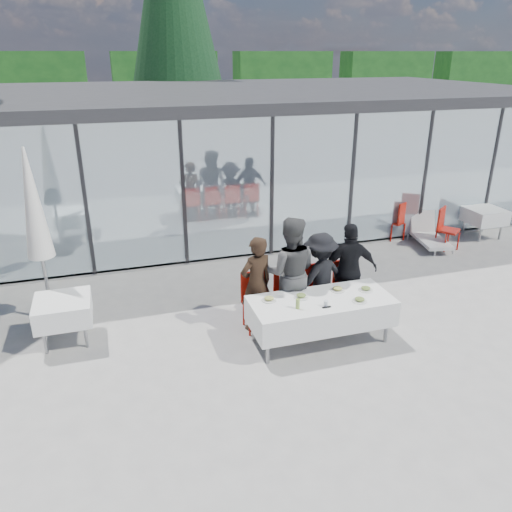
{
  "coord_description": "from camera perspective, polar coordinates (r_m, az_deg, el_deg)",
  "views": [
    {
      "loc": [
        -2.45,
        -6.06,
        4.34
      ],
      "look_at": [
        -0.2,
        1.2,
        1.23
      ],
      "focal_mm": 35.0,
      "sensor_mm": 36.0,
      "label": 1
    }
  ],
  "objects": [
    {
      "name": "spare_chair_a",
      "position": [
        12.6,
        20.79,
        3.22
      ],
      "size": [
        0.62,
        0.62,
        0.97
      ],
      "color": "red",
      "rests_on": "ground"
    },
    {
      "name": "conifer_tree",
      "position": [
        19.36,
        -9.41,
        26.89
      ],
      "size": [
        4.0,
        4.0,
        10.5
      ],
      "color": "#382316",
      "rests_on": "ground"
    },
    {
      "name": "diner_chair_b",
      "position": [
        8.53,
        3.65,
        -4.26
      ],
      "size": [
        0.44,
        0.44,
        0.97
      ],
      "color": "red",
      "rests_on": "ground"
    },
    {
      "name": "spare_table_left",
      "position": [
        8.51,
        -21.17,
        -5.8
      ],
      "size": [
        0.86,
        0.86,
        0.74
      ],
      "color": "white",
      "rests_on": "ground"
    },
    {
      "name": "diner_d",
      "position": [
        8.77,
        10.6,
        -1.61
      ],
      "size": [
        1.14,
        1.14,
        1.69
      ],
      "primitive_type": "imported",
      "rotation": [
        0.0,
        0.0,
        2.97
      ],
      "color": "black",
      "rests_on": "ground"
    },
    {
      "name": "spare_table_right",
      "position": [
        13.73,
        24.62,
        4.2
      ],
      "size": [
        0.86,
        0.86,
        0.74
      ],
      "color": "white",
      "rests_on": "ground"
    },
    {
      "name": "plate_a",
      "position": [
        7.8,
        1.49,
        -4.93
      ],
      "size": [
        0.23,
        0.23,
        0.07
      ],
      "color": "silver",
      "rests_on": "dining_table"
    },
    {
      "name": "diner_chair_c",
      "position": [
        8.72,
        7.02,
        -3.76
      ],
      "size": [
        0.44,
        0.44,
        0.97
      ],
      "color": "red",
      "rests_on": "ground"
    },
    {
      "name": "plate_d",
      "position": [
        8.31,
        12.43,
        -3.68
      ],
      "size": [
        0.23,
        0.23,
        0.07
      ],
      "color": "silver",
      "rests_on": "dining_table"
    },
    {
      "name": "lounger",
      "position": [
        12.78,
        19.06,
        2.38
      ],
      "size": [
        0.86,
        1.43,
        0.72
      ],
      "color": "silver",
      "rests_on": "ground"
    },
    {
      "name": "market_umbrella",
      "position": [
        8.82,
        -23.98,
        4.38
      ],
      "size": [
        0.5,
        0.5,
        3.0
      ],
      "color": "black",
      "rests_on": "ground"
    },
    {
      "name": "diner_b",
      "position": [
        8.3,
        3.87,
        -1.85
      ],
      "size": [
        1.19,
        1.19,
        1.91
      ],
      "primitive_type": "imported",
      "rotation": [
        0.0,
        0.0,
        2.8
      ],
      "color": "#505050",
      "rests_on": "ground"
    },
    {
      "name": "treeline",
      "position": [
        34.13,
        -17.27,
        17.75
      ],
      "size": [
        62.5,
        2.0,
        4.4
      ],
      "color": "#133C14",
      "rests_on": "ground"
    },
    {
      "name": "drinking_glasses",
      "position": [
        7.69,
        7.99,
        -5.39
      ],
      "size": [
        0.07,
        0.07,
        0.1
      ],
      "color": "silver",
      "rests_on": "dining_table"
    },
    {
      "name": "diner_chair_a",
      "position": [
        8.36,
        -0.07,
        -4.79
      ],
      "size": [
        0.44,
        0.44,
        0.97
      ],
      "color": "red",
      "rests_on": "ground"
    },
    {
      "name": "diner_c",
      "position": [
        8.56,
        7.27,
        -2.42
      ],
      "size": [
        1.3,
        1.3,
        1.58
      ],
      "primitive_type": "imported",
      "rotation": [
        0.0,
        0.0,
        3.48
      ],
      "color": "black",
      "rests_on": "ground"
    },
    {
      "name": "plate_extra",
      "position": [
        7.93,
        11.75,
        -4.93
      ],
      "size": [
        0.23,
        0.23,
        0.07
      ],
      "color": "silver",
      "rests_on": "dining_table"
    },
    {
      "name": "dining_table",
      "position": [
        8.02,
        7.42,
        -6.26
      ],
      "size": [
        2.26,
        0.96,
        0.75
      ],
      "color": "white",
      "rests_on": "ground"
    },
    {
      "name": "plate_b",
      "position": [
        7.92,
        5.18,
        -4.58
      ],
      "size": [
        0.23,
        0.23,
        0.07
      ],
      "color": "silver",
      "rests_on": "dining_table"
    },
    {
      "name": "folded_eyeglasses",
      "position": [
        7.67,
        8.07,
        -5.81
      ],
      "size": [
        0.14,
        0.03,
        0.01
      ],
      "primitive_type": "cube",
      "color": "black",
      "rests_on": "dining_table"
    },
    {
      "name": "spare_chair_b",
      "position": [
        12.8,
        15.96,
        4.11
      ],
      "size": [
        0.6,
        0.6,
        0.97
      ],
      "color": "red",
      "rests_on": "ground"
    },
    {
      "name": "juice_bottle",
      "position": [
        7.57,
        4.8,
        -5.46
      ],
      "size": [
        0.06,
        0.06,
        0.16
      ],
      "primitive_type": "cylinder",
      "color": "#89A946",
      "rests_on": "dining_table"
    },
    {
      "name": "pavilion",
      "position": [
        15.07,
        0.18,
        13.9
      ],
      "size": [
        14.8,
        8.8,
        3.44
      ],
      "color": "gray",
      "rests_on": "ground"
    },
    {
      "name": "ground",
      "position": [
        7.85,
        4.09,
        -11.36
      ],
      "size": [
        90.0,
        90.0,
        0.0
      ],
      "primitive_type": "plane",
      "color": "#9D9A95",
      "rests_on": "ground"
    },
    {
      "name": "plate_c",
      "position": [
        8.21,
        9.31,
        -3.76
      ],
      "size": [
        0.23,
        0.23,
        0.07
      ],
      "color": "silver",
      "rests_on": "dining_table"
    },
    {
      "name": "diner_a",
      "position": [
        8.18,
        0.05,
        -3.21
      ],
      "size": [
        0.74,
        0.74,
        1.64
      ],
      "primitive_type": "imported",
      "rotation": [
        0.0,
        0.0,
        3.43
      ],
      "color": "#2F1F15",
      "rests_on": "ground"
    },
    {
      "name": "diner_chair_d",
      "position": [
        8.95,
        10.29,
        -3.27
      ],
      "size": [
        0.44,
        0.44,
        0.97
      ],
      "color": "red",
      "rests_on": "ground"
    }
  ]
}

